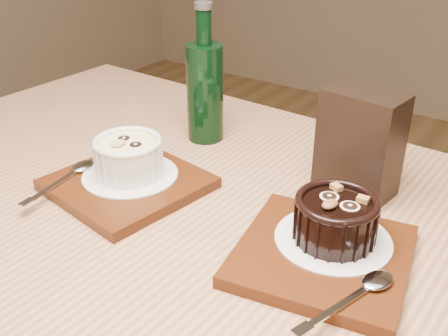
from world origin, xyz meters
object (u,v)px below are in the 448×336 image
object	(u,v)px
table	(198,295)
ramekin_white	(128,155)
ramekin_dark	(336,217)
tray_right	(322,255)
condiment_stand	(360,143)
green_bottle	(205,89)
tray_left	(128,184)

from	to	relation	value
table	ramekin_white	world-z (taller)	ramekin_white
ramekin_dark	tray_right	bearing A→B (deg)	-79.87
tray_right	condiment_stand	distance (m)	0.18
table	condiment_stand	size ratio (longest dim) A/B	8.77
table	condiment_stand	xyz separation A→B (m)	(0.11, 0.21, 0.16)
table	ramekin_white	xyz separation A→B (m)	(-0.15, 0.04, 0.14)
green_bottle	condiment_stand	bearing A→B (deg)	-4.37
table	ramekin_white	size ratio (longest dim) A/B	13.28
table	ramekin_dark	size ratio (longest dim) A/B	13.41
green_bottle	ramekin_dark	bearing A→B (deg)	-28.56
table	condiment_stand	world-z (taller)	condiment_stand
table	ramekin_dark	distance (m)	0.21
tray_left	table	bearing A→B (deg)	-13.72
tray_left	ramekin_dark	world-z (taller)	ramekin_dark
table	green_bottle	xyz separation A→B (m)	(-0.15, 0.23, 0.17)
green_bottle	tray_left	bearing A→B (deg)	-86.60
ramekin_white	tray_left	bearing A→B (deg)	-55.38
ramekin_white	condiment_stand	world-z (taller)	condiment_stand
tray_right	ramekin_white	bearing A→B (deg)	179.49
table	ramekin_white	bearing A→B (deg)	163.16
tray_left	ramekin_dark	xyz separation A→B (m)	(0.29, 0.03, 0.04)
condiment_stand	green_bottle	world-z (taller)	green_bottle
ramekin_white	ramekin_dark	size ratio (longest dim) A/B	1.01
condiment_stand	tray_right	bearing A→B (deg)	-79.13
tray_right	green_bottle	world-z (taller)	green_bottle
ramekin_white	ramekin_dark	distance (m)	0.29
table	ramekin_white	distance (m)	0.21
ramekin_dark	condiment_stand	distance (m)	0.15
tray_right	condiment_stand	size ratio (longest dim) A/B	1.29
tray_right	condiment_stand	world-z (taller)	condiment_stand
tray_right	ramekin_dark	size ratio (longest dim) A/B	1.97
ramekin_white	ramekin_dark	xyz separation A→B (m)	(0.29, 0.02, -0.00)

